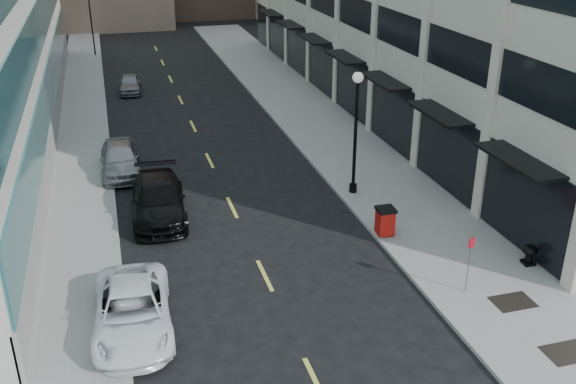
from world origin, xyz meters
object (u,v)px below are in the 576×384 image
car_grey_sedan (130,84)px  car_white_van (133,311)px  lamppost (356,122)px  urn_planter (530,253)px  car_black_pickup (159,200)px  car_silver_sedan (120,159)px  sign_post (470,255)px  trash_bin (385,220)px

car_grey_sedan → car_white_van: bearing=-89.5°
lamppost → urn_planter: lamppost is taller
car_black_pickup → car_silver_sedan: car_silver_sedan is taller
car_black_pickup → car_grey_sedan: 21.00m
lamppost → sign_post: lamppost is taller
car_grey_sedan → sign_post: bearing=-68.7°
car_white_van → car_black_pickup: size_ratio=0.94×
car_silver_sedan → trash_bin: size_ratio=3.99×
lamppost → car_grey_sedan: bearing=112.8°
car_silver_sedan → lamppost: bearing=-28.1°
lamppost → car_silver_sedan: bearing=151.2°
trash_bin → car_black_pickup: bearing=154.9°
car_white_van → car_black_pickup: bearing=81.6°
lamppost → urn_planter: (3.89, -7.96, -2.93)m
lamppost → car_black_pickup: bearing=178.7°
car_grey_sedan → sign_post: size_ratio=1.68×
urn_planter → car_silver_sedan: bearing=136.1°
car_silver_sedan → sign_post: bearing=-52.3°
car_silver_sedan → lamppost: size_ratio=0.81×
car_white_van → car_silver_sedan: car_silver_sedan is taller
car_black_pickup → lamppost: lamppost is taller
car_white_van → car_black_pickup: car_black_pickup is taller
car_grey_sedan → lamppost: lamppost is taller
trash_bin → car_grey_sedan: bearing=111.1°
car_silver_sedan → car_grey_sedan: car_silver_sedan is taller
lamppost → sign_post: 9.19m
lamppost → sign_post: bearing=-85.6°
car_grey_sedan → trash_bin: size_ratio=3.18×
car_black_pickup → car_grey_sedan: bearing=93.3°
sign_post → urn_planter: 3.49m
trash_bin → sign_post: 4.83m
lamppost → sign_post: (0.69, -8.96, -1.96)m
car_silver_sedan → urn_planter: (14.17, -13.62, -0.17)m
urn_planter → car_white_van: bearing=179.6°
car_grey_sedan → lamppost: bearing=-63.5°
car_silver_sedan → trash_bin: bearing=-44.2°
car_grey_sedan → trash_bin: 26.91m
car_black_pickup → trash_bin: (8.60, -4.50, -0.01)m
car_white_van → trash_bin: 10.80m
urn_planter → trash_bin: bearing=138.9°
trash_bin → sign_post: sign_post is taller
lamppost → urn_planter: bearing=-64.0°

